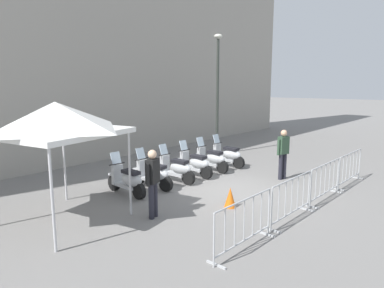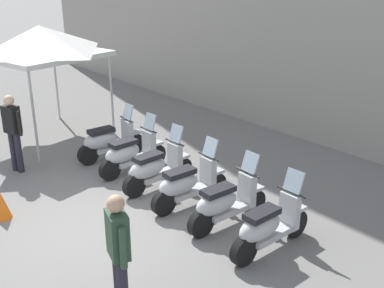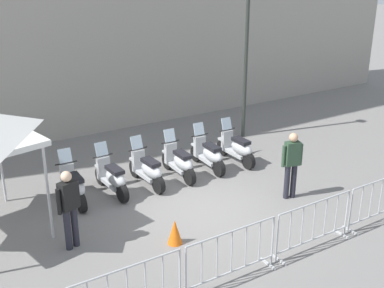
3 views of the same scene
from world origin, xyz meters
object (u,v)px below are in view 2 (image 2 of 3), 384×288
(motorcycle_1, at_px, (130,154))
(motorcycle_3, at_px, (187,184))
(motorcycle_5, at_px, (268,226))
(officer_near_row_end, at_px, (13,129))
(motorcycle_0, at_px, (109,141))
(motorcycle_2, at_px, (155,168))
(traffic_cone, at_px, (1,204))
(officer_mid_plaza, at_px, (119,250))
(motorcycle_4, at_px, (225,203))
(canopy_tent, at_px, (40,41))

(motorcycle_1, bearing_deg, motorcycle_3, -12.70)
(motorcycle_5, distance_m, officer_near_row_end, 5.96)
(motorcycle_0, xyz_separation_m, motorcycle_2, (1.92, -0.49, 0.00))
(motorcycle_2, distance_m, traffic_cone, 2.93)
(motorcycle_3, xyz_separation_m, officer_near_row_end, (-3.97, -1.03, 0.53))
(motorcycle_5, bearing_deg, motorcycle_3, 168.35)
(officer_near_row_end, xyz_separation_m, traffic_cone, (1.64, -1.37, -0.71))
(officer_near_row_end, xyz_separation_m, officer_mid_plaza, (5.14, -1.79, 0.00))
(motorcycle_4, xyz_separation_m, motorcycle_5, (0.96, -0.23, 0.00))
(motorcycle_3, bearing_deg, traffic_cone, -134.13)
(officer_near_row_end, relative_size, traffic_cone, 3.15)
(motorcycle_2, relative_size, motorcycle_4, 1.01)
(motorcycle_4, bearing_deg, motorcycle_5, -13.44)
(motorcycle_1, relative_size, motorcycle_3, 1.01)
(motorcycle_2, height_order, motorcycle_5, same)
(motorcycle_5, relative_size, officer_near_row_end, 0.99)
(motorcycle_1, distance_m, traffic_cone, 2.87)
(motorcycle_3, relative_size, officer_mid_plaza, 0.99)
(motorcycle_1, xyz_separation_m, motorcycle_2, (0.96, -0.24, 0.00))
(motorcycle_3, relative_size, motorcycle_5, 1.00)
(motorcycle_2, relative_size, officer_near_row_end, 0.99)
(motorcycle_1, bearing_deg, motorcycle_0, 165.48)
(motorcycle_5, relative_size, canopy_tent, 0.59)
(motorcycle_4, bearing_deg, officer_mid_plaza, -85.66)
(motorcycle_4, distance_m, canopy_tent, 6.64)
(motorcycle_0, height_order, officer_near_row_end, officer_near_row_end)
(officer_mid_plaza, relative_size, canopy_tent, 0.59)
(canopy_tent, bearing_deg, traffic_cone, -47.17)
(motorcycle_3, distance_m, canopy_tent, 5.71)
(officer_near_row_end, bearing_deg, motorcycle_2, 22.12)
(canopy_tent, distance_m, traffic_cone, 4.87)
(motorcycle_0, bearing_deg, motorcycle_2, -14.42)
(motorcycle_5, height_order, officer_mid_plaza, officer_mid_plaza)
(motorcycle_2, distance_m, officer_near_row_end, 3.29)
(officer_near_row_end, bearing_deg, motorcycle_1, 35.60)
(motorcycle_1, distance_m, officer_near_row_end, 2.57)
(motorcycle_1, xyz_separation_m, officer_near_row_end, (-2.05, -1.47, 0.53))
(motorcycle_1, bearing_deg, motorcycle_5, -12.17)
(motorcycle_1, xyz_separation_m, motorcycle_5, (3.86, -0.83, 0.00))
(motorcycle_4, xyz_separation_m, officer_near_row_end, (-4.94, -0.86, 0.53))
(motorcycle_0, bearing_deg, motorcycle_4, -12.44)
(motorcycle_2, bearing_deg, motorcycle_5, -11.46)
(motorcycle_3, bearing_deg, motorcycle_4, -9.85)
(motorcycle_0, bearing_deg, motorcycle_1, -14.52)
(officer_near_row_end, height_order, canopy_tent, canopy_tent)
(officer_near_row_end, bearing_deg, motorcycle_4, 9.92)
(motorcycle_1, height_order, officer_near_row_end, officer_near_row_end)
(motorcycle_1, relative_size, canopy_tent, 0.59)
(motorcycle_0, bearing_deg, officer_mid_plaza, -40.82)
(motorcycle_5, distance_m, canopy_tent, 7.58)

